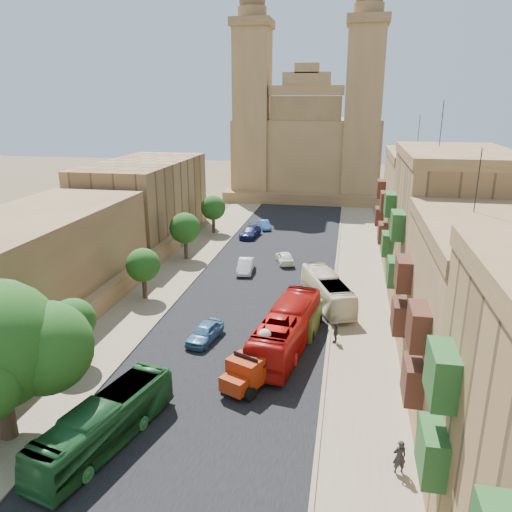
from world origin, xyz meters
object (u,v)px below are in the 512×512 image
(car_white_a, at_px, (245,266))
(pedestrian_a, at_px, (399,457))
(olive_pickup, at_px, (305,319))
(bus_green_north, at_px, (104,423))
(bus_red_east, at_px, (287,329))
(car_cream, at_px, (291,326))
(street_tree_b, at_px, (143,265))
(car_blue_a, at_px, (205,332))
(car_dkblue, at_px, (250,232))
(car_white_b, at_px, (285,257))
(pedestrian_c, at_px, (336,333))
(car_blue_b, at_px, (264,225))
(bus_cream_east, at_px, (327,290))
(street_tree_a, at_px, (73,321))
(church, at_px, (308,144))
(street_tree_c, at_px, (185,228))
(street_tree_d, at_px, (213,208))
(red_truck, at_px, (257,360))

(car_white_a, relative_size, pedestrian_a, 2.31)
(olive_pickup, xyz_separation_m, bus_green_north, (-9.06, -15.70, 0.41))
(bus_red_east, xyz_separation_m, car_cream, (0.04, 2.71, -1.04))
(street_tree_b, height_order, car_blue_a, street_tree_b)
(car_blue_a, distance_m, car_dkblue, 29.93)
(car_white_b, distance_m, pedestrian_c, 19.23)
(car_white_b, height_order, car_blue_b, car_white_b)
(pedestrian_c, bearing_deg, bus_cream_east, -161.07)
(street_tree_a, relative_size, bus_cream_east, 0.49)
(church, bearing_deg, car_white_b, -88.23)
(car_white_b, bearing_deg, street_tree_a, 47.49)
(bus_green_north, bearing_deg, car_blue_a, 95.73)
(church, relative_size, car_blue_a, 8.86)
(street_tree_c, height_order, car_blue_a, street_tree_c)
(bus_cream_east, bearing_deg, street_tree_c, -52.43)
(car_white_b, bearing_deg, car_cream, 81.42)
(street_tree_a, bearing_deg, car_cream, 27.57)
(street_tree_a, relative_size, street_tree_d, 0.91)
(street_tree_d, relative_size, car_blue_b, 1.43)
(olive_pickup, height_order, car_white_a, olive_pickup)
(street_tree_b, relative_size, car_dkblue, 0.98)
(bus_cream_east, height_order, car_blue_b, bus_cream_east)
(street_tree_a, distance_m, car_cream, 16.06)
(car_cream, bearing_deg, bus_red_east, 101.23)
(church, height_order, pedestrian_a, church)
(street_tree_c, height_order, car_dkblue, street_tree_c)
(car_blue_a, height_order, car_white_b, car_blue_a)
(bus_cream_east, bearing_deg, bus_green_north, 43.58)
(bus_green_north, bearing_deg, car_blue_b, 103.39)
(street_tree_a, bearing_deg, car_dkblue, 81.13)
(street_tree_b, bearing_deg, car_blue_a, -42.85)
(olive_pickup, bearing_deg, bus_red_east, -107.38)
(pedestrian_a, distance_m, pedestrian_c, 13.68)
(street_tree_c, bearing_deg, car_white_a, -23.38)
(car_blue_a, bearing_deg, car_white_b, 90.73)
(red_truck, bearing_deg, car_white_a, 103.75)
(street_tree_d, distance_m, bus_cream_east, 27.90)
(bus_green_north, distance_m, car_blue_a, 12.60)
(bus_cream_east, distance_m, car_blue_b, 27.56)
(street_tree_b, bearing_deg, pedestrian_a, -42.12)
(red_truck, height_order, bus_red_east, red_truck)
(car_cream, xyz_separation_m, car_white_b, (-2.74, 17.10, 0.15))
(car_cream, bearing_deg, pedestrian_c, 174.57)
(bus_green_north, bearing_deg, red_truck, 63.01)
(street_tree_b, bearing_deg, street_tree_a, -90.00)
(bus_red_east, distance_m, car_blue_a, 6.26)
(street_tree_b, xyz_separation_m, street_tree_d, (0.00, 24.00, 0.28))
(street_tree_b, distance_m, street_tree_c, 12.01)
(street_tree_b, xyz_separation_m, pedestrian_a, (21.00, -18.99, -2.25))
(street_tree_a, distance_m, street_tree_d, 36.00)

